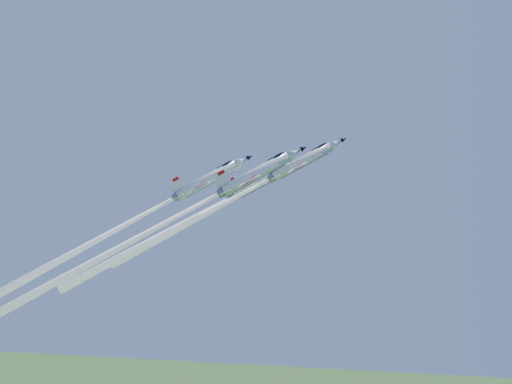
% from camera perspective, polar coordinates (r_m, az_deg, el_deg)
% --- Properties ---
extents(jet_lead, '(34.19, 10.63, 29.17)m').
position_cam_1_polar(jet_lead, '(95.87, -2.41, -0.74)').
color(jet_lead, silver).
extents(jet_left, '(38.25, 11.82, 32.83)m').
position_cam_1_polar(jet_left, '(102.47, -6.90, -2.90)').
color(jet_left, silver).
extents(jet_right, '(47.79, 15.20, 44.73)m').
position_cam_1_polar(jet_right, '(93.02, -12.21, -4.75)').
color(jet_right, silver).
extents(jet_slot, '(41.03, 12.57, 36.30)m').
position_cam_1_polar(jet_slot, '(100.47, -13.69, -3.61)').
color(jet_slot, silver).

